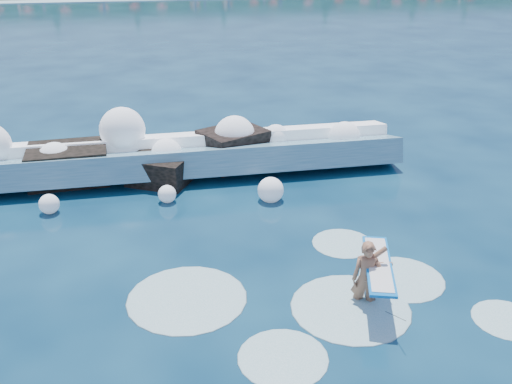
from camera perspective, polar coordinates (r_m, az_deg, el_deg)
ground at (r=14.27m, az=-4.39°, el=-8.15°), size 200.00×200.00×0.00m
breaking_wave at (r=20.13m, az=-11.09°, el=3.19°), size 17.84×2.79×1.54m
rock_cluster at (r=20.10m, az=-10.79°, el=3.00°), size 8.38×3.57×1.50m
surfer_with_board at (r=13.14m, az=11.25°, el=-8.23°), size 1.32×2.99×1.83m
wave_spray at (r=19.99m, az=-11.95°, el=4.69°), size 15.05×4.79×2.31m
surf_foam at (r=13.36m, az=4.88°, el=-10.67°), size 8.91×5.91×0.14m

